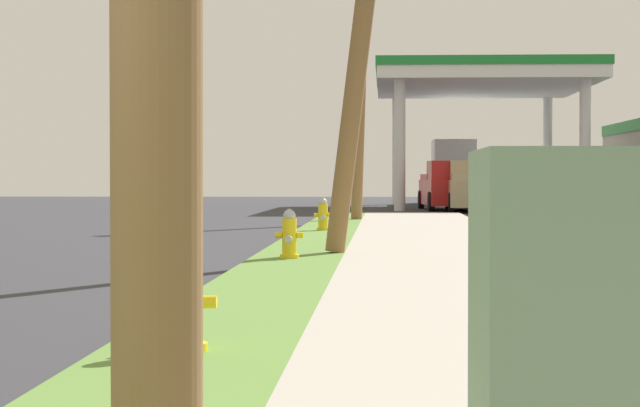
{
  "coord_description": "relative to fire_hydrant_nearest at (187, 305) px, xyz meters",
  "views": [
    {
      "loc": [
        2.03,
        -2.96,
        1.35
      ],
      "look_at": [
        0.99,
        17.43,
        0.91
      ],
      "focal_mm": 70.33,
      "sensor_mm": 36.0,
      "label": 1
    }
  ],
  "objects": [
    {
      "name": "fire_hydrant_nearest",
      "position": [
        0.0,
        0.0,
        0.0
      ],
      "size": [
        0.42,
        0.38,
        0.74
      ],
      "color": "yellow",
      "rests_on": "grass_verge"
    },
    {
      "name": "fire_hydrant_second",
      "position": [
        -0.03,
        10.02,
        0.0
      ],
      "size": [
        0.42,
        0.38,
        0.74
      ],
      "color": "yellow",
      "rests_on": "grass_verge"
    },
    {
      "name": "fire_hydrant_third",
      "position": [
        -0.01,
        19.88,
        0.0
      ],
      "size": [
        0.42,
        0.37,
        0.74
      ],
      "color": "yellow",
      "rests_on": "grass_verge"
    },
    {
      "name": "fire_hydrant_fourth",
      "position": [
        -0.06,
        30.85,
        0.0
      ],
      "size": [
        0.42,
        0.38,
        0.74
      ],
      "color": "yellow",
      "rests_on": "grass_verge"
    },
    {
      "name": "utility_pole_background",
      "position": [
        0.72,
        27.45,
        3.77
      ],
      "size": [
        1.36,
        0.59,
        8.02
      ],
      "color": "olive",
      "rests_on": "grass_verge"
    },
    {
      "name": "utility_cabinet",
      "position": [
        1.85,
        -5.25,
        0.29
      ],
      "size": [
        0.47,
        0.86,
        1.31
      ],
      "color": "slate",
      "rests_on": "sidewalk_slab"
    },
    {
      "name": "car_white_by_near_pump",
      "position": [
        6.82,
        49.4,
        0.28
      ],
      "size": [
        2.16,
        4.6,
        1.57
      ],
      "color": "white",
      "rests_on": "ground"
    },
    {
      "name": "truck_tan_at_forecourt",
      "position": [
        4.86,
        39.52,
        0.47
      ],
      "size": [
        2.24,
        5.45,
        1.97
      ],
      "color": "tan",
      "rests_on": "ground"
    },
    {
      "name": "truck_red_on_apron",
      "position": [
        4.03,
        41.8,
        0.47
      ],
      "size": [
        2.42,
        5.51,
        1.97
      ],
      "color": "red",
      "rests_on": "ground"
    },
    {
      "name": "truck_black_at_far_bay",
      "position": [
        4.74,
        52.76,
        1.04
      ],
      "size": [
        2.16,
        6.41,
        3.11
      ],
      "color": "black",
      "rests_on": "ground"
    }
  ]
}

